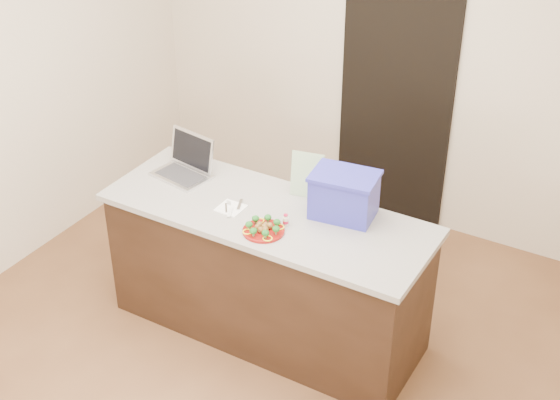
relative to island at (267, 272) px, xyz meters
The scene contains 16 objects.
ground 0.53m from the island, 90.00° to the right, with size 4.00×4.00×0.00m, color brown.
room_shell 1.18m from the island, 90.00° to the right, with size 4.00×4.00×4.00m.
doorway 1.81m from the island, 86.69° to the left, with size 0.90×0.02×2.00m, color black.
island is the anchor object (origin of this frame).
plate 0.52m from the island, 63.45° to the right, with size 0.25×0.25×0.02m.
meatballs 0.54m from the island, 64.50° to the right, with size 0.09×0.10×0.04m.
broccoli 0.56m from the island, 63.45° to the right, with size 0.20×0.21×0.04m.
pepper_rings 0.53m from the island, 63.45° to the right, with size 0.20×0.20×0.01m.
napkin 0.51m from the island, 157.24° to the right, with size 0.16×0.16×0.01m, color white.
fork 0.52m from the island, 160.22° to the right, with size 0.07×0.13×0.00m.
knife 0.51m from the island, 148.85° to the right, with size 0.06×0.22×0.01m.
yogurt_bottle 0.52m from the island, 22.92° to the right, with size 0.03×0.03×0.07m.
laptop 0.89m from the island, 168.55° to the left, with size 0.40×0.34×0.26m.
leaflet 0.68m from the island, 66.50° to the left, with size 0.21×0.00×0.30m, color silver.
blue_box 0.76m from the island, 24.97° to the left, with size 0.42×0.33×0.28m.
chair 0.70m from the island, 79.11° to the left, with size 0.47×0.48×0.83m.
Camera 1 is at (2.09, -3.16, 3.45)m, focal length 50.00 mm.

